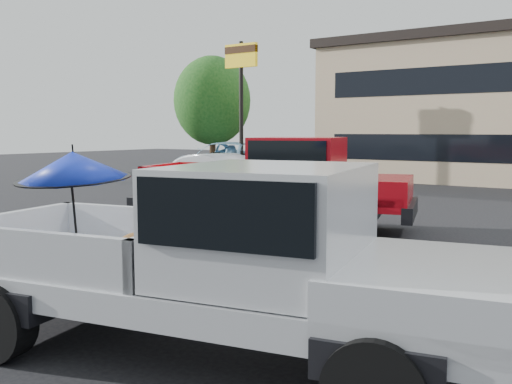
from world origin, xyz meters
TOP-DOWN VIEW (x-y plane):
  - ground at (0.00, 0.00)m, footprint 90.00×90.00m
  - stripe_left at (-3.00, 2.00)m, footprint 0.12×5.00m
  - stripe_right at (3.00, 2.00)m, footprint 0.12×5.00m
  - motel_sign at (-10.00, 14.00)m, footprint 1.60×0.22m
  - tree_left at (-14.00, 17.00)m, footprint 3.96×3.96m
  - silver_pickup at (1.51, -1.95)m, footprint 5.96×3.02m
  - red_pickup at (-1.89, 4.61)m, footprint 6.56×3.77m
  - silver_sedan at (-6.48, 8.17)m, footprint 4.54×1.96m
  - blue_suv at (-10.65, 13.73)m, footprint 4.02×6.54m

SIDE VIEW (x-z plane):
  - ground at x=0.00m, z-range 0.00..0.00m
  - stripe_left at x=-3.00m, z-range 0.00..0.01m
  - stripe_right at x=3.00m, z-range 0.00..0.01m
  - silver_sedan at x=-6.48m, z-range 0.00..1.45m
  - blue_suv at x=-10.65m, z-range 0.00..1.69m
  - silver_pickup at x=1.51m, z-range 0.02..2.08m
  - red_pickup at x=-1.89m, z-range 0.10..2.14m
  - tree_left at x=-14.00m, z-range 0.72..6.74m
  - motel_sign at x=-10.00m, z-range 1.65..7.65m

